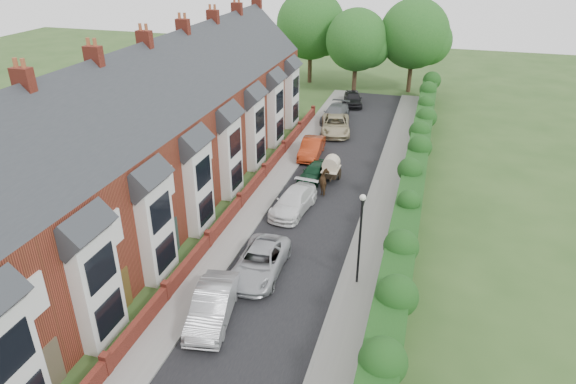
{
  "coord_description": "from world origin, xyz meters",
  "views": [
    {
      "loc": [
        6.09,
        -17.75,
        16.09
      ],
      "look_at": [
        -1.76,
        8.94,
        2.2
      ],
      "focal_mm": 32.0,
      "sensor_mm": 36.0,
      "label": 1
    }
  ],
  "objects_px": {
    "car_white": "(294,202)",
    "car_red": "(312,148)",
    "car_green": "(315,172)",
    "car_beige": "(336,125)",
    "car_grey": "(335,113)",
    "lamppost": "(361,229)",
    "car_silver_a": "(213,305)",
    "horse": "(325,182)",
    "horse_cart": "(331,167)",
    "car_black": "(353,98)",
    "car_silver_b": "(260,262)"
  },
  "relations": [
    {
      "from": "car_grey",
      "to": "horse",
      "type": "bearing_deg",
      "value": -78.81
    },
    {
      "from": "car_white",
      "to": "car_grey",
      "type": "height_order",
      "value": "car_grey"
    },
    {
      "from": "horse_cart",
      "to": "car_grey",
      "type": "bearing_deg",
      "value": 100.35
    },
    {
      "from": "car_silver_a",
      "to": "horse",
      "type": "xyz_separation_m",
      "value": [
        2.07,
        14.49,
        -0.03
      ]
    },
    {
      "from": "lamppost",
      "to": "car_green",
      "type": "relative_size",
      "value": 1.36
    },
    {
      "from": "car_silver_b",
      "to": "car_red",
      "type": "relative_size",
      "value": 1.14
    },
    {
      "from": "lamppost",
      "to": "car_red",
      "type": "height_order",
      "value": "lamppost"
    },
    {
      "from": "car_grey",
      "to": "lamppost",
      "type": "bearing_deg",
      "value": -73.76
    },
    {
      "from": "car_grey",
      "to": "car_black",
      "type": "xyz_separation_m",
      "value": [
        0.76,
        5.6,
        0.0
      ]
    },
    {
      "from": "car_silver_b",
      "to": "car_beige",
      "type": "relative_size",
      "value": 0.94
    },
    {
      "from": "car_silver_a",
      "to": "car_silver_b",
      "type": "relative_size",
      "value": 0.93
    },
    {
      "from": "car_beige",
      "to": "car_grey",
      "type": "height_order",
      "value": "car_beige"
    },
    {
      "from": "car_red",
      "to": "car_grey",
      "type": "bearing_deg",
      "value": 86.94
    },
    {
      "from": "car_grey",
      "to": "car_silver_a",
      "type": "bearing_deg",
      "value": -87.12
    },
    {
      "from": "lamppost",
      "to": "car_silver_a",
      "type": "distance_m",
      "value": 7.96
    },
    {
      "from": "car_red",
      "to": "car_grey",
      "type": "relative_size",
      "value": 0.88
    },
    {
      "from": "car_silver_b",
      "to": "car_grey",
      "type": "xyz_separation_m",
      "value": [
        -1.31,
        25.96,
        0.03
      ]
    },
    {
      "from": "car_white",
      "to": "horse",
      "type": "distance_m",
      "value": 3.55
    },
    {
      "from": "car_grey",
      "to": "horse_cart",
      "type": "xyz_separation_m",
      "value": [
        2.48,
        -13.59,
        0.37
      ]
    },
    {
      "from": "car_white",
      "to": "car_red",
      "type": "xyz_separation_m",
      "value": [
        -1.14,
        9.37,
        0.04
      ]
    },
    {
      "from": "car_white",
      "to": "car_grey",
      "type": "xyz_separation_m",
      "value": [
        -1.14,
        18.8,
        0.04
      ]
    },
    {
      "from": "car_white",
      "to": "car_black",
      "type": "bearing_deg",
      "value": 97.77
    },
    {
      "from": "horse",
      "to": "car_silver_a",
      "type": "bearing_deg",
      "value": 63.0
    },
    {
      "from": "car_red",
      "to": "horse",
      "type": "distance_m",
      "value": 6.57
    },
    {
      "from": "horse",
      "to": "car_beige",
      "type": "bearing_deg",
      "value": -100.6
    },
    {
      "from": "lamppost",
      "to": "car_white",
      "type": "relative_size",
      "value": 1.07
    },
    {
      "from": "car_green",
      "to": "car_beige",
      "type": "bearing_deg",
      "value": 104.44
    },
    {
      "from": "car_red",
      "to": "car_beige",
      "type": "distance_m",
      "value": 6.1
    },
    {
      "from": "car_silver_a",
      "to": "car_grey",
      "type": "relative_size",
      "value": 0.93
    },
    {
      "from": "car_green",
      "to": "car_beige",
      "type": "height_order",
      "value": "car_beige"
    },
    {
      "from": "car_white",
      "to": "car_beige",
      "type": "bearing_deg",
      "value": 98.41
    },
    {
      "from": "car_black",
      "to": "car_beige",
      "type": "bearing_deg",
      "value": -104.42
    },
    {
      "from": "car_red",
      "to": "car_beige",
      "type": "xyz_separation_m",
      "value": [
        0.72,
        6.06,
        0.02
      ]
    },
    {
      "from": "car_white",
      "to": "car_silver_a",
      "type": "bearing_deg",
      "value": -86.82
    },
    {
      "from": "car_grey",
      "to": "horse",
      "type": "relative_size",
      "value": 2.86
    },
    {
      "from": "car_silver_b",
      "to": "car_black",
      "type": "distance_m",
      "value": 31.57
    },
    {
      "from": "lamppost",
      "to": "car_silver_a",
      "type": "xyz_separation_m",
      "value": [
        -5.99,
        -4.6,
        -2.51
      ]
    },
    {
      "from": "car_beige",
      "to": "horse_cart",
      "type": "bearing_deg",
      "value": -91.88
    },
    {
      "from": "car_silver_a",
      "to": "car_green",
      "type": "height_order",
      "value": "car_silver_a"
    },
    {
      "from": "car_grey",
      "to": "horse",
      "type": "xyz_separation_m",
      "value": [
        2.48,
        -15.51,
        0.01
      ]
    },
    {
      "from": "horse",
      "to": "horse_cart",
      "type": "bearing_deg",
      "value": -108.85
    },
    {
      "from": "car_silver_b",
      "to": "horse_cart",
      "type": "bearing_deg",
      "value": 82.84
    },
    {
      "from": "car_green",
      "to": "car_grey",
      "type": "xyz_separation_m",
      "value": [
        -1.33,
        13.75,
        0.09
      ]
    },
    {
      "from": "horse_cart",
      "to": "car_green",
      "type": "bearing_deg",
      "value": -172.41
    },
    {
      "from": "car_silver_b",
      "to": "horse",
      "type": "distance_m",
      "value": 10.51
    },
    {
      "from": "car_black",
      "to": "horse_cart",
      "type": "distance_m",
      "value": 19.27
    },
    {
      "from": "car_silver_a",
      "to": "car_white",
      "type": "height_order",
      "value": "car_silver_a"
    },
    {
      "from": "car_grey",
      "to": "car_black",
      "type": "distance_m",
      "value": 5.65
    },
    {
      "from": "lamppost",
      "to": "car_white",
      "type": "height_order",
      "value": "lamppost"
    },
    {
      "from": "car_black",
      "to": "horse",
      "type": "relative_size",
      "value": 2.44
    }
  ]
}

